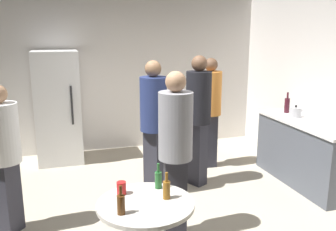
{
  "coord_description": "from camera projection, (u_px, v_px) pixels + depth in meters",
  "views": [
    {
      "loc": [
        -0.95,
        -3.75,
        2.08
      ],
      "look_at": [
        0.23,
        0.19,
        1.13
      ],
      "focal_mm": 38.61,
      "sensor_mm": 36.0,
      "label": 1
    }
  ],
  "objects": [
    {
      "name": "ground_plane",
      "position": [
        154.0,
        218.0,
        4.25
      ],
      "size": [
        5.2,
        5.2,
        0.1
      ],
      "primitive_type": "cube",
      "color": "#B2A893"
    },
    {
      "name": "wall_back",
      "position": [
        116.0,
        75.0,
        6.38
      ],
      "size": [
        5.32,
        0.06,
        2.7
      ],
      "primitive_type": "cube",
      "color": "silver",
      "rests_on": "ground_plane"
    },
    {
      "name": "refrigerator",
      "position": [
        58.0,
        107.0,
        5.8
      ],
      "size": [
        0.7,
        0.68,
        1.8
      ],
      "color": "white",
      "rests_on": "ground_plane"
    },
    {
      "name": "kitchen_counter",
      "position": [
        307.0,
        152.0,
        5.03
      ],
      "size": [
        0.64,
        1.66,
        0.9
      ],
      "color": "#4C515B",
      "rests_on": "ground_plane"
    },
    {
      "name": "kettle",
      "position": [
        296.0,
        112.0,
        5.14
      ],
      "size": [
        0.24,
        0.17,
        0.18
      ],
      "color": "#B2B2B7",
      "rests_on": "kitchen_counter"
    },
    {
      "name": "wine_bottle_on_counter",
      "position": [
        287.0,
        105.0,
        5.41
      ],
      "size": [
        0.08,
        0.08,
        0.31
      ],
      "color": "#3F141E",
      "rests_on": "kitchen_counter"
    },
    {
      "name": "foreground_table",
      "position": [
        146.0,
        214.0,
        2.95
      ],
      "size": [
        0.8,
        0.8,
        0.73
      ],
      "color": "beige",
      "rests_on": "ground_plane"
    },
    {
      "name": "beer_bottle_amber",
      "position": [
        167.0,
        189.0,
        2.98
      ],
      "size": [
        0.06,
        0.06,
        0.23
      ],
      "color": "#8C5919",
      "rests_on": "foreground_table"
    },
    {
      "name": "beer_bottle_brown",
      "position": [
        121.0,
        204.0,
        2.72
      ],
      "size": [
        0.06,
        0.06,
        0.23
      ],
      "color": "#593314",
      "rests_on": "foreground_table"
    },
    {
      "name": "beer_bottle_green",
      "position": [
        158.0,
        179.0,
        3.18
      ],
      "size": [
        0.06,
        0.06,
        0.23
      ],
      "color": "#26662D",
      "rests_on": "foreground_table"
    },
    {
      "name": "plastic_cup_red",
      "position": [
        121.0,
        188.0,
        3.07
      ],
      "size": [
        0.08,
        0.08,
        0.11
      ],
      "primitive_type": "cylinder",
      "color": "red",
      "rests_on": "foreground_table"
    },
    {
      "name": "person_in_black_shirt",
      "position": [
        198.0,
        111.0,
        4.85
      ],
      "size": [
        0.46,
        0.46,
        1.79
      ],
      "rotation": [
        0.0,
        0.0,
        -2.67
      ],
      "color": "#2D2D38",
      "rests_on": "ground_plane"
    },
    {
      "name": "person_in_orange_shirt",
      "position": [
        210.0,
        104.0,
        5.53
      ],
      "size": [
        0.37,
        0.37,
        1.71
      ],
      "rotation": [
        0.0,
        0.0,
        -1.65
      ],
      "color": "#2D2D38",
      "rests_on": "ground_plane"
    },
    {
      "name": "person_in_white_shirt",
      "position": [
        3.0,
        149.0,
        3.67
      ],
      "size": [
        0.47,
        0.47,
        1.58
      ],
      "rotation": [
        0.0,
        0.0,
        -0.62
      ],
      "color": "#2D2D38",
      "rests_on": "ground_plane"
    },
    {
      "name": "person_in_gray_shirt",
      "position": [
        175.0,
        143.0,
        3.57
      ],
      "size": [
        0.39,
        0.39,
        1.72
      ],
      "rotation": [
        0.0,
        0.0,
        -1.74
      ],
      "color": "#2D2D38",
      "rests_on": "ground_plane"
    },
    {
      "name": "person_in_navy_shirt",
      "position": [
        153.0,
        118.0,
        4.56
      ],
      "size": [
        0.48,
        0.48,
        1.75
      ],
      "rotation": [
        0.0,
        0.0,
        -2.45
      ],
      "color": "#2D2D38",
      "rests_on": "ground_plane"
    }
  ]
}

